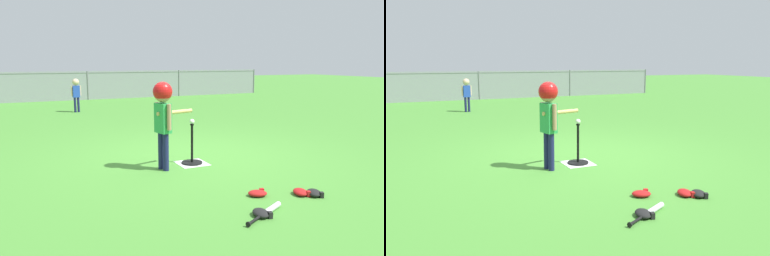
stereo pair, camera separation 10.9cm
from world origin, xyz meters
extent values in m
plane|color=#478C33|center=(0.00, 0.00, 0.00)|extent=(60.00, 60.00, 0.00)
cube|color=white|center=(-0.24, -0.41, 0.00)|extent=(0.44, 0.44, 0.01)
cylinder|color=black|center=(-0.24, -0.41, 0.01)|extent=(0.32, 0.32, 0.03)
cylinder|color=black|center=(-0.24, -0.41, 0.32)|extent=(0.04, 0.04, 0.59)
cylinder|color=black|center=(-0.24, -0.41, 0.60)|extent=(0.06, 0.06, 0.02)
sphere|color=white|center=(-0.24, -0.41, 0.65)|extent=(0.07, 0.07, 0.07)
cylinder|color=#191E4C|center=(-0.77, -0.48, 0.27)|extent=(0.08, 0.08, 0.54)
cylinder|color=#191E4C|center=(-0.74, -0.59, 0.27)|extent=(0.08, 0.08, 0.54)
cube|color=green|center=(-0.75, -0.54, 0.75)|extent=(0.20, 0.27, 0.42)
cylinder|color=tan|center=(-0.79, -0.39, 0.78)|extent=(0.06, 0.06, 0.36)
cylinder|color=tan|center=(-0.71, -0.68, 0.78)|extent=(0.06, 0.06, 0.36)
sphere|color=tan|center=(-0.75, -0.54, 1.09)|extent=(0.24, 0.24, 0.24)
sphere|color=red|center=(-0.75, -0.54, 1.12)|extent=(0.28, 0.28, 0.28)
cylinder|color=#DBB266|center=(-0.55, -0.48, 0.82)|extent=(0.60, 0.20, 0.06)
cylinder|color=#191E4C|center=(-0.92, 6.42, 0.23)|extent=(0.07, 0.07, 0.46)
cylinder|color=#191E4C|center=(-1.02, 6.41, 0.23)|extent=(0.07, 0.07, 0.46)
cube|color=#2347B7|center=(-0.97, 6.41, 0.63)|extent=(0.21, 0.14, 0.35)
cylinder|color=beige|center=(-0.85, 6.43, 0.66)|extent=(0.05, 0.05, 0.30)
cylinder|color=beige|center=(-1.10, 6.40, 0.66)|extent=(0.05, 0.05, 0.30)
sphere|color=beige|center=(-0.97, 6.41, 0.92)|extent=(0.20, 0.20, 0.20)
cylinder|color=silver|center=(-0.27, -2.44, 0.03)|extent=(0.32, 0.20, 0.06)
cylinder|color=black|center=(-0.56, -2.59, 0.03)|extent=(0.30, 0.17, 0.03)
cylinder|color=black|center=(-0.70, -2.66, 0.03)|extent=(0.04, 0.05, 0.05)
ellipsoid|color=#B21919|center=(0.33, -2.18, 0.04)|extent=(0.23, 0.26, 0.07)
cube|color=#B21919|center=(0.37, -2.27, 0.04)|extent=(0.06, 0.06, 0.06)
ellipsoid|color=#B21919|center=(-0.15, -2.01, 0.04)|extent=(0.26, 0.23, 0.07)
cube|color=#B21919|center=(-0.06, -1.96, 0.04)|extent=(0.06, 0.06, 0.06)
ellipsoid|color=black|center=(-0.45, -2.50, 0.04)|extent=(0.20, 0.25, 0.07)
cube|color=black|center=(-0.39, -2.58, 0.04)|extent=(0.05, 0.06, 0.06)
ellipsoid|color=black|center=(0.46, -2.26, 0.04)|extent=(0.25, 0.27, 0.07)
cube|color=black|center=(0.49, -2.36, 0.04)|extent=(0.06, 0.06, 0.06)
cylinder|color=slate|center=(0.00, 10.15, 0.57)|extent=(0.06, 0.06, 1.15)
cylinder|color=slate|center=(4.00, 10.15, 0.57)|extent=(0.06, 0.06, 1.15)
cylinder|color=slate|center=(8.00, 10.15, 0.57)|extent=(0.06, 0.06, 1.15)
cube|color=gray|center=(0.00, 10.15, 1.09)|extent=(16.00, 0.03, 0.03)
cube|color=gray|center=(0.00, 10.15, 0.57)|extent=(16.00, 0.01, 1.15)
camera|label=1|loc=(-2.57, -5.44, 1.54)|focal=35.11mm
camera|label=2|loc=(-2.47, -5.48, 1.54)|focal=35.11mm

